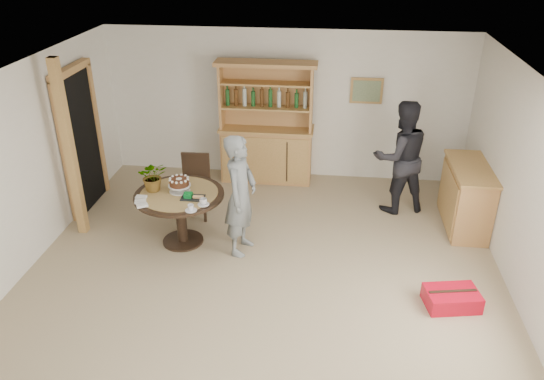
{
  "coord_description": "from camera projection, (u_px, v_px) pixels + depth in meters",
  "views": [
    {
      "loc": [
        0.76,
        -4.99,
        3.98
      ],
      "look_at": [
        0.08,
        0.75,
        1.05
      ],
      "focal_mm": 35.0,
      "sensor_mm": 36.0,
      "label": 1
    }
  ],
  "objects": [
    {
      "name": "dining_table",
      "position": [
        180.0,
        203.0,
        7.12
      ],
      "size": [
        1.2,
        1.2,
        0.76
      ],
      "color": "black",
      "rests_on": "ground"
    },
    {
      "name": "gift_tray",
      "position": [
        192.0,
        196.0,
        6.91
      ],
      "size": [
        0.3,
        0.2,
        0.08
      ],
      "color": "black",
      "rests_on": "dining_table"
    },
    {
      "name": "pine_post",
      "position": [
        70.0,
        151.0,
        7.08
      ],
      "size": [
        0.12,
        0.12,
        2.5
      ],
      "primitive_type": "cube",
      "color": "tan",
      "rests_on": "ground"
    },
    {
      "name": "doorway",
      "position": [
        81.0,
        138.0,
        7.88
      ],
      "size": [
        0.13,
        1.1,
        2.18
      ],
      "color": "black",
      "rests_on": "ground"
    },
    {
      "name": "sideboard",
      "position": [
        466.0,
        197.0,
        7.58
      ],
      "size": [
        0.54,
        1.26,
        0.94
      ],
      "color": "#B57A4C",
      "rests_on": "ground"
    },
    {
      "name": "coffee_cup_b",
      "position": [
        191.0,
        208.0,
        6.61
      ],
      "size": [
        0.15,
        0.15,
        0.08
      ],
      "color": "silver",
      "rests_on": "dining_table"
    },
    {
      "name": "teen_boy",
      "position": [
        241.0,
        195.0,
        6.84
      ],
      "size": [
        0.5,
        0.67,
        1.65
      ],
      "primitive_type": "imported",
      "rotation": [
        0.0,
        0.0,
        1.38
      ],
      "color": "slate",
      "rests_on": "ground"
    },
    {
      "name": "adult_person",
      "position": [
        401.0,
        157.0,
        7.85
      ],
      "size": [
        1.0,
        0.88,
        1.74
      ],
      "primitive_type": "imported",
      "rotation": [
        0.0,
        0.0,
        3.45
      ],
      "color": "black",
      "rests_on": "ground"
    },
    {
      "name": "red_suitcase",
      "position": [
        452.0,
        298.0,
        6.12
      ],
      "size": [
        0.66,
        0.51,
        0.21
      ],
      "rotation": [
        0.0,
        0.0,
        0.19
      ],
      "color": "#BA091D",
      "rests_on": "ground"
    },
    {
      "name": "ground",
      "position": [
        258.0,
        297.0,
        6.31
      ],
      "size": [
        7.0,
        7.0,
        0.0
      ],
      "primitive_type": "plane",
      "color": "tan",
      "rests_on": "ground"
    },
    {
      "name": "hutch",
      "position": [
        267.0,
        141.0,
        8.9
      ],
      "size": [
        1.62,
        0.54,
        2.04
      ],
      "color": "#B57A4C",
      "rests_on": "ground"
    },
    {
      "name": "coffee_cup_a",
      "position": [
        203.0,
        202.0,
        6.74
      ],
      "size": [
        0.15,
        0.15,
        0.09
      ],
      "color": "silver",
      "rests_on": "dining_table"
    },
    {
      "name": "flower_vase",
      "position": [
        153.0,
        176.0,
        7.04
      ],
      "size": [
        0.47,
        0.44,
        0.42
      ],
      "primitive_type": "imported",
      "rotation": [
        0.0,
        0.0,
        0.35
      ],
      "color": "#3F7233",
      "rests_on": "dining_table"
    },
    {
      "name": "birthday_cake",
      "position": [
        179.0,
        183.0,
        7.04
      ],
      "size": [
        0.3,
        0.3,
        0.2
      ],
      "color": "white",
      "rests_on": "dining_table"
    },
    {
      "name": "napkins",
      "position": [
        141.0,
        201.0,
        6.81
      ],
      "size": [
        0.24,
        0.33,
        0.03
      ],
      "color": "white",
      "rests_on": "dining_table"
    },
    {
      "name": "dining_chair",
      "position": [
        195.0,
        181.0,
        7.89
      ],
      "size": [
        0.43,
        0.43,
        0.95
      ],
      "rotation": [
        0.0,
        0.0,
        0.03
      ],
      "color": "black",
      "rests_on": "ground"
    },
    {
      "name": "room_shell",
      "position": [
        256.0,
        163.0,
        5.52
      ],
      "size": [
        6.04,
        7.04,
        2.52
      ],
      "color": "white",
      "rests_on": "ground"
    }
  ]
}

